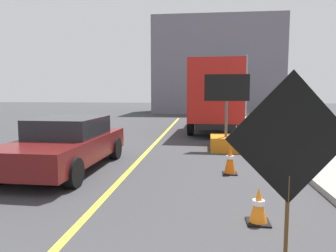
% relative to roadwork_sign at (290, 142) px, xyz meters
% --- Properties ---
extents(lane_center_stripe, '(0.14, 36.00, 0.01)m').
position_rel_roadwork_sign_xyz_m(lane_center_stripe, '(-2.97, 2.77, -1.47)').
color(lane_center_stripe, yellow).
rests_on(lane_center_stripe, ground).
extents(roadwork_sign, '(1.60, 0.38, 2.33)m').
position_rel_roadwork_sign_xyz_m(roadwork_sign, '(0.00, 0.00, 0.00)').
color(roadwork_sign, '#593819').
rests_on(roadwork_sign, ground).
extents(arrow_board_trailer, '(1.60, 1.81, 2.70)m').
position_rel_roadwork_sign_xyz_m(arrow_board_trailer, '(-0.22, 7.60, -0.99)').
color(arrow_board_trailer, orange).
rests_on(arrow_board_trailer, ground).
extents(box_truck, '(2.87, 8.00, 3.54)m').
position_rel_roadwork_sign_xyz_m(box_truck, '(-0.39, 13.18, 0.43)').
color(box_truck, black).
rests_on(box_truck, ground).
extents(pickup_car, '(2.10, 4.61, 1.38)m').
position_rel_roadwork_sign_xyz_m(pickup_car, '(-4.68, 4.06, -0.78)').
color(pickup_car, '#591414').
rests_on(pickup_car, ground).
extents(highway_guide_sign, '(2.78, 0.38, 5.00)m').
position_rel_roadwork_sign_xyz_m(highway_guide_sign, '(1.51, 21.77, 1.95)').
color(highway_guide_sign, gray).
rests_on(highway_guide_sign, ground).
extents(far_building_block, '(12.33, 6.63, 9.15)m').
position_rel_roadwork_sign_xyz_m(far_building_block, '(0.22, 28.74, 3.10)').
color(far_building_block, slate).
rests_on(far_building_block, ground).
extents(traffic_cone_near_sign, '(0.36, 0.36, 0.59)m').
position_rel_roadwork_sign_xyz_m(traffic_cone_near_sign, '(-0.17, 1.02, -1.18)').
color(traffic_cone_near_sign, black).
rests_on(traffic_cone_near_sign, ground).
extents(traffic_cone_mid_lane, '(0.36, 0.36, 0.76)m').
position_rel_roadwork_sign_xyz_m(traffic_cone_mid_lane, '(-0.36, 4.02, -1.10)').
color(traffic_cone_mid_lane, black).
rests_on(traffic_cone_mid_lane, ground).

